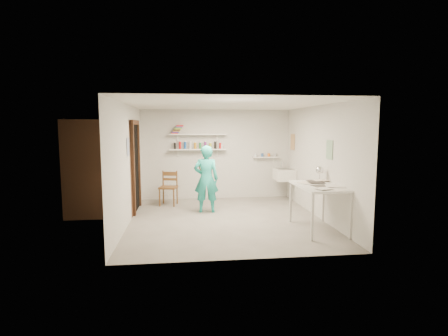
{
  "coord_description": "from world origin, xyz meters",
  "views": [
    {
      "loc": [
        -0.88,
        -7.15,
        1.96
      ],
      "look_at": [
        0.0,
        0.4,
        1.05
      ],
      "focal_mm": 28.0,
      "sensor_mm": 36.0,
      "label": 1
    }
  ],
  "objects": [
    {
      "name": "poster_right_a",
      "position": [
        1.99,
        1.8,
        1.55
      ],
      "size": [
        0.01,
        0.34,
        0.42
      ],
      "primitive_type": "cube",
      "color": "#995933",
      "rests_on": "wall_right"
    },
    {
      "name": "book_stack",
      "position": [
        -1.03,
        2.13,
        1.88
      ],
      "size": [
        0.32,
        0.14,
        0.22
      ],
      "color": "red",
      "rests_on": "shelf_upper"
    },
    {
      "name": "man",
      "position": [
        -0.37,
        0.7,
        0.77
      ],
      "size": [
        0.58,
        0.41,
        1.53
      ],
      "primitive_type": "imported",
      "rotation": [
        0.0,
        0.0,
        3.07
      ],
      "color": "#24B5A6",
      "rests_on": "ground"
    },
    {
      "name": "papers",
      "position": [
        1.64,
        -0.95,
        0.88
      ],
      "size": [
        0.3,
        0.22,
        0.03
      ],
      "color": "silver",
      "rests_on": "work_table"
    },
    {
      "name": "shelf_upper",
      "position": [
        -0.5,
        2.13,
        1.75
      ],
      "size": [
        1.5,
        0.22,
        0.03
      ],
      "primitive_type": "cube",
      "color": "white",
      "rests_on": "wall_back"
    },
    {
      "name": "poster_left",
      "position": [
        -1.99,
        0.05,
        1.55
      ],
      "size": [
        0.01,
        0.28,
        0.36
      ],
      "primitive_type": "cube",
      "color": "#334C7F",
      "rests_on": "wall_left"
    },
    {
      "name": "floor",
      "position": [
        0.0,
        0.0,
        -0.01
      ],
      "size": [
        4.0,
        4.5,
        0.02
      ],
      "primitive_type": "cube",
      "color": "slate",
      "rests_on": "ground"
    },
    {
      "name": "door_jamb_far",
      "position": [
        -1.97,
        1.55,
        1.0
      ],
      "size": [
        0.06,
        0.1,
        2.0
      ],
      "primitive_type": "cube",
      "color": "brown",
      "rests_on": "ground"
    },
    {
      "name": "wall_front",
      "position": [
        0.0,
        -2.26,
        1.2
      ],
      "size": [
        4.0,
        0.02,
        2.4
      ],
      "primitive_type": "cube",
      "color": "silver",
      "rests_on": "ground"
    },
    {
      "name": "ceiling",
      "position": [
        0.0,
        0.0,
        2.41
      ],
      "size": [
        4.0,
        4.5,
        0.02
      ],
      "primitive_type": "cube",
      "color": "silver",
      "rests_on": "wall_back"
    },
    {
      "name": "wall_clock",
      "position": [
        -0.39,
        0.92,
        1.02
      ],
      "size": [
        0.28,
        0.05,
        0.28
      ],
      "primitive_type": "cylinder",
      "rotation": [
        1.57,
        0.0,
        -0.07
      ],
      "color": "#CAC08A",
      "rests_on": "man"
    },
    {
      "name": "ledge_pots",
      "position": [
        1.35,
        2.17,
        1.18
      ],
      "size": [
        0.48,
        0.07,
        0.09
      ],
      "color": "silver",
      "rests_on": "ledge_shelf"
    },
    {
      "name": "shelf_lower",
      "position": [
        -0.5,
        2.13,
        1.35
      ],
      "size": [
        1.5,
        0.22,
        0.03
      ],
      "primitive_type": "cube",
      "color": "white",
      "rests_on": "wall_back"
    },
    {
      "name": "wall_right",
      "position": [
        2.01,
        0.0,
        1.2
      ],
      "size": [
        0.02,
        4.5,
        2.4
      ],
      "primitive_type": "cube",
      "color": "silver",
      "rests_on": "ground"
    },
    {
      "name": "desk_lamp",
      "position": [
        1.85,
        -0.43,
        1.08
      ],
      "size": [
        0.16,
        0.16,
        0.16
      ],
      "primitive_type": "sphere",
      "color": "silver",
      "rests_on": "work_table"
    },
    {
      "name": "wooden_chair",
      "position": [
        -1.27,
        1.52,
        0.45
      ],
      "size": [
        0.5,
        0.48,
        0.89
      ],
      "primitive_type": "cube",
      "rotation": [
        0.0,
        0.0,
        -0.22
      ],
      "color": "brown",
      "rests_on": "ground"
    },
    {
      "name": "poster_right_b",
      "position": [
        1.99,
        -0.55,
        1.5
      ],
      "size": [
        0.01,
        0.3,
        0.38
      ],
      "primitive_type": "cube",
      "color": "#3F724C",
      "rests_on": "wall_right"
    },
    {
      "name": "door_lintel",
      "position": [
        -1.97,
        1.05,
        2.05
      ],
      "size": [
        0.06,
        1.05,
        0.1
      ],
      "primitive_type": "cube",
      "color": "brown",
      "rests_on": "wall_left"
    },
    {
      "name": "wall_left",
      "position": [
        -2.01,
        0.0,
        1.2
      ],
      "size": [
        0.02,
        4.5,
        2.4
      ],
      "primitive_type": "cube",
      "color": "silver",
      "rests_on": "ground"
    },
    {
      "name": "doorway_recess",
      "position": [
        -1.99,
        1.05,
        1.0
      ],
      "size": [
        0.02,
        0.9,
        2.0
      ],
      "primitive_type": "cube",
      "color": "black",
      "rests_on": "wall_left"
    },
    {
      "name": "wall_back",
      "position": [
        0.0,
        2.26,
        1.2
      ],
      "size": [
        4.0,
        0.02,
        2.4
      ],
      "primitive_type": "cube",
      "color": "silver",
      "rests_on": "ground"
    },
    {
      "name": "door_jamb_near",
      "position": [
        -1.97,
        0.55,
        1.0
      ],
      "size": [
        0.06,
        0.1,
        2.0
      ],
      "primitive_type": "cube",
      "color": "brown",
      "rests_on": "ground"
    },
    {
      "name": "corridor_box",
      "position": [
        -2.7,
        1.05,
        1.05
      ],
      "size": [
        1.4,
        1.5,
        2.1
      ],
      "primitive_type": "cube",
      "color": "brown",
      "rests_on": "ground"
    },
    {
      "name": "ledge_shelf",
      "position": [
        1.35,
        2.17,
        1.12
      ],
      "size": [
        0.7,
        0.14,
        0.03
      ],
      "primitive_type": "cube",
      "color": "white",
      "rests_on": "wall_back"
    },
    {
      "name": "spray_cans",
      "position": [
        -0.5,
        2.13,
        1.45
      ],
      "size": [
        1.32,
        0.06,
        0.17
      ],
      "color": "black",
      "rests_on": "shelf_lower"
    },
    {
      "name": "work_table",
      "position": [
        1.64,
        -0.95,
        0.43
      ],
      "size": [
        0.78,
        1.29,
        0.86
      ],
      "primitive_type": "cube",
      "color": "silver",
      "rests_on": "ground"
    },
    {
      "name": "belfast_sink",
      "position": [
        1.75,
        1.7,
        0.7
      ],
      "size": [
        0.48,
        0.6,
        0.3
      ],
      "primitive_type": "cube",
      "color": "white",
      "rests_on": "wall_right"
    }
  ]
}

